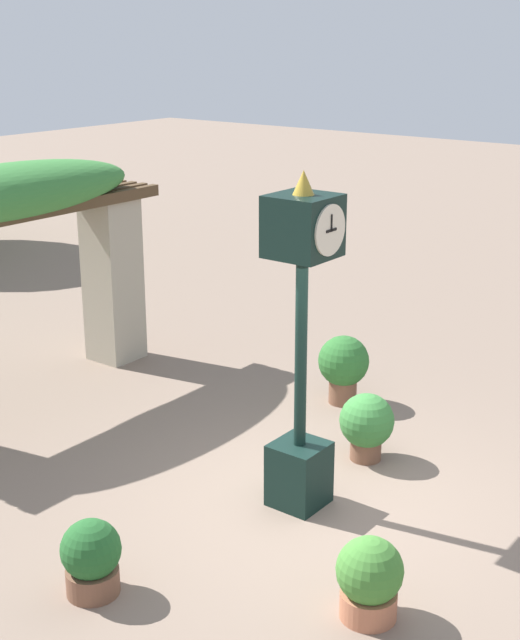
{
  "coord_description": "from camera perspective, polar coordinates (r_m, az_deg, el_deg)",
  "views": [
    {
      "loc": [
        -6.78,
        -4.41,
        4.62
      ],
      "look_at": [
        -0.11,
        0.7,
        1.88
      ],
      "focal_mm": 50.0,
      "sensor_mm": 36.0,
      "label": 1
    }
  ],
  "objects": [
    {
      "name": "pergola",
      "position": [
        11.68,
        -15.88,
        5.31
      ],
      "size": [
        4.73,
        1.24,
        3.05
      ],
      "color": "#A89E89",
      "rests_on": "ground"
    },
    {
      "name": "pedestal_clock",
      "position": [
        8.6,
        2.65,
        -1.42
      ],
      "size": [
        0.58,
        0.63,
        3.41
      ],
      "color": "black",
      "rests_on": "ground"
    },
    {
      "name": "potted_plant_far_right",
      "position": [
        11.5,
        5.36,
        -2.88
      ],
      "size": [
        0.66,
        0.66,
        0.9
      ],
      "color": "brown",
      "rests_on": "ground"
    },
    {
      "name": "ground_plane",
      "position": [
        9.31,
        3.89,
        -11.69
      ],
      "size": [
        60.0,
        60.0,
        0.0
      ],
      "primitive_type": "plane",
      "color": "#7F6B5B"
    },
    {
      "name": "potted_plant_far_left",
      "position": [
        10.08,
        6.84,
        -6.61
      ],
      "size": [
        0.62,
        0.62,
        0.78
      ],
      "color": "brown",
      "rests_on": "ground"
    },
    {
      "name": "potted_plant_near_right",
      "position": [
        7.97,
        -10.75,
        -14.7
      ],
      "size": [
        0.52,
        0.52,
        0.69
      ],
      "color": "brown",
      "rests_on": "ground"
    },
    {
      "name": "potted_plant_near_left",
      "position": [
        7.6,
        7.01,
        -16.08
      ],
      "size": [
        0.56,
        0.56,
        0.72
      ],
      "color": "#B26B4C",
      "rests_on": "ground"
    }
  ]
}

